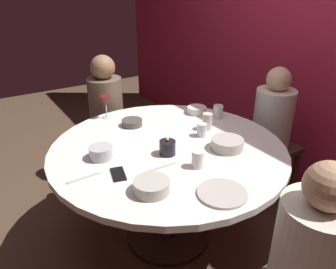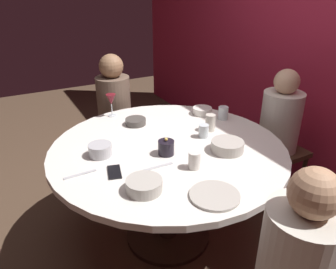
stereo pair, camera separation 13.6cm
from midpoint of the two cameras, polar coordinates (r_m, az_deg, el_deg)
name	(u,v)px [view 2 (the right image)]	position (r m, az deg, el deg)	size (l,w,h in m)	color
ground_plane	(168,235)	(2.49, 1.65, -17.38)	(8.00, 8.00, 0.00)	#4C3828
back_wall	(333,39)	(2.85, 28.48, 14.71)	(6.00, 0.10, 2.60)	maroon
dining_table	(168,164)	(2.12, 1.85, -5.20)	(1.50, 1.50, 0.74)	silver
seated_diner_left	(114,103)	(2.90, -8.22, 5.55)	(0.40, 0.40, 1.14)	#3F2D1E
seated_diner_back	(280,123)	(2.67, 20.62, 1.92)	(0.40, 0.40, 1.12)	#3F2D1E
seated_diner_right	(298,265)	(1.45, 24.68, -20.37)	(0.40, 0.40, 1.13)	#3F2D1E
candle_holder	(166,148)	(1.94, 1.68, -2.36)	(0.10, 0.10, 0.11)	black
wine_glass	(111,100)	(2.49, -8.50, 5.99)	(0.08, 0.08, 0.18)	silver
dinner_plate	(215,195)	(1.62, 10.70, -10.62)	(0.25, 0.25, 0.01)	#B2ADA3
cell_phone	(114,172)	(1.79, -7.33, -6.64)	(0.07, 0.14, 0.01)	black
bowl_serving_large	(100,150)	(1.95, -9.97, -2.75)	(0.14, 0.14, 0.07)	#B7B7BC
bowl_salad_center	(227,146)	(2.02, 12.37, -2.04)	(0.20, 0.20, 0.07)	#B2ADA3
bowl_small_white	(144,185)	(1.62, -1.82, -9.03)	(0.18, 0.18, 0.06)	#B2ADA3
bowl_sauce_side	(136,122)	(2.35, -4.11, 2.27)	(0.15, 0.15, 0.05)	#4C4742
bowl_rice_portion	(202,111)	(2.56, 7.61, 4.17)	(0.15, 0.15, 0.05)	silver
cup_near_candle	(195,160)	(1.81, 6.89, -4.58)	(0.07, 0.07, 0.10)	silver
cup_by_left_diner	(223,113)	(2.48, 11.30, 3.75)	(0.08, 0.08, 0.10)	silver
cup_by_right_diner	(204,131)	(2.17, 8.11, 0.61)	(0.07, 0.07, 0.09)	silver
cup_center_front	(210,123)	(2.27, 9.22, 2.06)	(0.07, 0.07, 0.12)	beige
fork_near_plate	(158,167)	(1.82, 0.39, -5.78)	(0.02, 0.18, 0.01)	#B7B7BC
knife_near_plate	(80,174)	(1.80, -13.21, -6.94)	(0.02, 0.18, 0.01)	#B7B7BC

